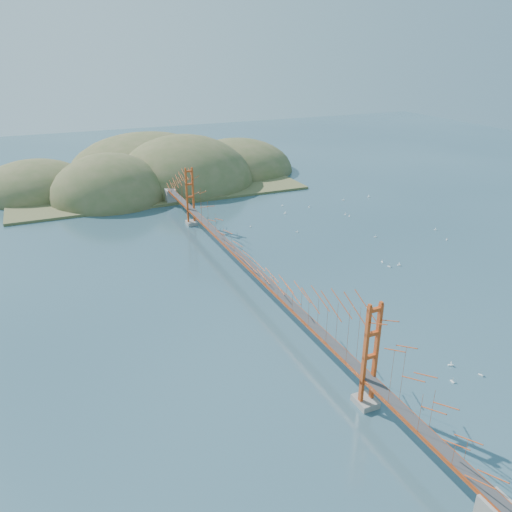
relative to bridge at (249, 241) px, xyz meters
name	(u,v)px	position (x,y,z in m)	size (l,w,h in m)	color
ground	(250,285)	(0.00, -0.18, -7.01)	(320.00, 320.00, 0.00)	#2C4A58
bridge	(249,241)	(0.00, 0.00, 0.00)	(2.20, 94.40, 12.00)	gray
far_headlands	(157,180)	(2.21, 68.33, -7.01)	(84.00, 58.00, 25.00)	brown
sailboat_1	(375,237)	(29.82, 8.70, -6.87)	(0.58, 0.58, 0.61)	white
sailboat_0	(389,266)	(23.60, -3.52, -6.85)	(0.62, 0.64, 0.72)	white
sailboat_6	(451,364)	(12.85, -28.63, -6.86)	(0.63, 0.63, 0.70)	white
sailboat_9	(447,239)	(41.09, 2.03, -6.86)	(0.61, 0.61, 0.64)	white
sailboat_10	(452,381)	(10.80, -31.02, -6.86)	(0.49, 0.57, 0.66)	white
sailboat_15	(309,207)	(27.55, 30.10, -6.85)	(0.62, 0.63, 0.71)	white
sailboat_12	(282,206)	(22.44, 33.47, -6.87)	(0.50, 0.43, 0.57)	white
sailboat_4	(345,214)	(32.05, 22.44, -6.86)	(0.54, 0.56, 0.63)	white
sailboat_7	(343,200)	(37.54, 31.61, -6.85)	(0.68, 0.68, 0.74)	white
sailboat_8	(349,216)	(32.22, 21.12, -6.86)	(0.61, 0.61, 0.64)	white
sailboat_3	(285,213)	(20.58, 28.34, -6.86)	(0.55, 0.45, 0.65)	white
sailboat_16	(297,232)	(17.47, 17.13, -6.87)	(0.59, 0.59, 0.62)	white
sailboat_17	(369,197)	(44.54, 31.41, -6.85)	(0.63, 0.52, 0.73)	white
sailboat_2	(399,265)	(25.46, -3.70, -6.85)	(0.63, 0.61, 0.71)	white
sailboat_11	(435,230)	(43.02, 7.12, -6.87)	(0.57, 0.57, 0.61)	white
sailboat_14	(382,262)	(23.71, -1.52, -6.86)	(0.56, 0.59, 0.66)	white
sailboat_extra_0	(481,374)	(14.54, -31.42, -6.86)	(0.58, 0.59, 0.66)	white
sailboat_extra_1	(251,226)	(10.43, 23.60, -6.87)	(0.55, 0.55, 0.61)	white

